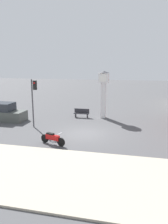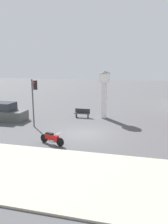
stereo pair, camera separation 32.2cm
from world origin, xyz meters
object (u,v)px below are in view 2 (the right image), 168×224
Objects in this scene: parked_car at (5,113)px; motorcycle at (52,138)px; traffic_light at (34,95)px; clock_tower at (104,87)px; bench at (82,113)px.

motorcycle is at bearing -35.74° from parked_car.
parked_car is at bearing 159.58° from traffic_light.
traffic_light is at bearing -138.70° from clock_tower.
traffic_light reaches higher than motorcycle.
bench is (0.16, 8.13, 0.05)m from motorcycle.
clock_tower is at bearing 92.63° from motorcycle.
clock_tower is 3.54m from bench.
motorcycle is at bearing -91.15° from bench.
traffic_light is (-5.47, -4.81, -0.28)m from clock_tower.
bench is 7.86m from parked_car.
parked_car reaches higher than bench.
bench is at bearing 53.85° from traffic_light.
traffic_light reaches higher than parked_car.
parked_car reaches higher than motorcycle.
motorcycle is 8.84m from parked_car.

